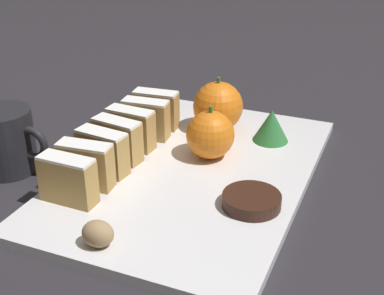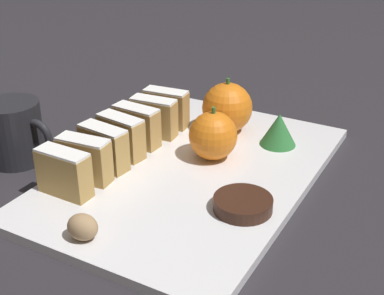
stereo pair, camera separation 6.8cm
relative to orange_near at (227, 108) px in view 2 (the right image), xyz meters
name	(u,v)px [view 2 (the right image)]	position (x,y,z in m)	size (l,w,h in m)	color
ground_plane	(192,176)	(0.01, -0.13, -0.05)	(6.00, 6.00, 0.00)	#28262B
serving_platter	(192,172)	(0.01, -0.13, -0.04)	(0.29, 0.43, 0.01)	white
stollen_slice_front	(64,173)	(-0.09, -0.25, -0.01)	(0.07, 0.03, 0.06)	tan
stollen_slice_second	(84,159)	(-0.09, -0.22, -0.01)	(0.07, 0.03, 0.06)	tan
stollen_slice_third	(104,147)	(-0.09, -0.18, -0.01)	(0.07, 0.03, 0.06)	tan
stollen_slice_fourth	(121,136)	(-0.09, -0.14, -0.01)	(0.07, 0.03, 0.06)	tan
stollen_slice_fifth	(137,126)	(-0.09, -0.10, -0.01)	(0.07, 0.03, 0.06)	tan
stollen_slice_sixth	(154,117)	(-0.09, -0.06, -0.01)	(0.07, 0.03, 0.06)	tan
stollen_slice_back	(166,108)	(-0.09, -0.03, -0.01)	(0.07, 0.03, 0.06)	tan
orange_near	(227,108)	(0.00, 0.00, 0.00)	(0.07, 0.07, 0.08)	orange
orange_far	(213,136)	(0.02, -0.09, 0.00)	(0.06, 0.06, 0.07)	orange
walnut	(83,227)	(-0.01, -0.31, -0.02)	(0.03, 0.03, 0.03)	tan
chocolate_cookie	(243,204)	(0.11, -0.18, -0.03)	(0.07, 0.07, 0.02)	#381E14
evergreen_sprig	(279,129)	(0.08, -0.01, -0.01)	(0.05, 0.05, 0.05)	#2D7538
coffee_mug	(15,132)	(-0.22, -0.20, -0.01)	(0.11, 0.08, 0.08)	#232328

